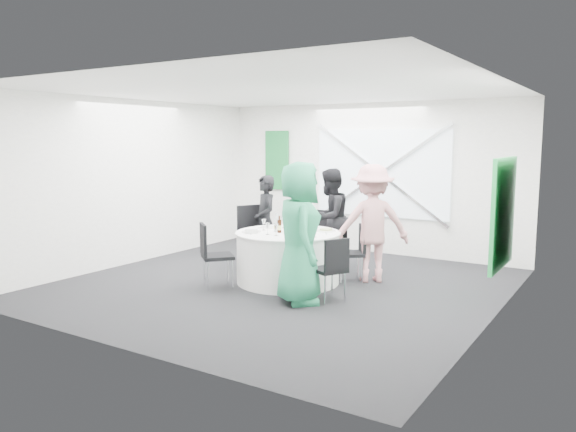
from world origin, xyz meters
The scene contains 46 objects.
floor centered at (0.00, 0.00, 0.00)m, with size 6.00×6.00×0.00m, color black.
ceiling centered at (0.00, 0.00, 2.80)m, with size 6.00×6.00×0.00m, color silver.
wall_back centered at (0.00, 3.00, 1.40)m, with size 6.00×6.00×0.00m, color silver.
wall_front centered at (0.00, -3.00, 1.40)m, with size 6.00×6.00×0.00m, color silver.
wall_left centered at (-3.00, 0.00, 1.40)m, with size 6.00×6.00×0.00m, color silver.
wall_right centered at (3.00, 0.00, 1.40)m, with size 6.00×6.00×0.00m, color silver.
window_panel centered at (0.30, 2.96, 1.50)m, with size 2.60×0.03×1.60m, color silver.
window_brace_a centered at (0.30, 2.92, 1.50)m, with size 0.05×0.05×3.16m, color silver.
window_brace_b centered at (0.30, 2.92, 1.50)m, with size 0.05×0.05×3.16m, color silver.
green_banner centered at (-2.00, 2.95, 1.70)m, with size 0.55×0.04×1.20m, color #125C28.
green_sign centered at (2.94, 0.60, 1.20)m, with size 0.05×1.20×1.40m, color green.
banquet_table centered at (0.00, 0.20, 0.38)m, with size 1.56×1.56×0.76m.
chair_back centered at (-0.03, 1.39, 0.55)m, with size 0.44×0.45×0.94m.
chair_back_left centered at (-1.08, 0.80, 0.61)m, with size 0.64×0.63×1.03m.
chair_back_right centered at (0.81, 0.81, 0.50)m, with size 0.54×0.54×0.85m.
chair_front_right centered at (1.04, -0.38, 0.50)m, with size 0.53×0.53×0.85m.
chair_front_left centered at (-0.75, -0.66, 0.55)m, with size 0.60×0.60×0.94m.
person_man_back_left centered at (-0.86, 0.86, 0.77)m, with size 0.56×0.37×1.54m, color black.
person_man_back centered at (0.02, 1.48, 0.82)m, with size 0.80×0.44×1.65m, color black.
person_woman_pink centered at (1.02, 0.93, 0.88)m, with size 1.14×0.53×1.76m, color #CB8388.
person_woman_green centered at (0.68, -0.62, 0.92)m, with size 0.90×0.59×1.84m, color #248559.
plate_back centered at (-0.05, 0.77, 0.77)m, with size 0.26×0.26×0.01m.
plate_back_left centered at (-0.48, 0.39, 0.77)m, with size 0.25×0.25×0.01m.
plate_back_right centered at (0.44, 0.57, 0.78)m, with size 0.29×0.29×0.04m.
plate_front_right centered at (0.48, -0.08, 0.78)m, with size 0.29×0.29×0.04m.
plate_front_left centered at (-0.44, -0.11, 0.77)m, with size 0.29×0.29×0.01m.
napkin centered at (-0.40, -0.17, 0.80)m, with size 0.19×0.12×0.05m, color silver.
beer_bottle_a centered at (-0.07, 0.29, 0.87)m, with size 0.06×0.06×0.28m.
beer_bottle_b centered at (0.07, 0.32, 0.86)m, with size 0.06×0.06×0.27m.
beer_bottle_c centered at (0.10, 0.16, 0.86)m, with size 0.06×0.06×0.26m.
beer_bottle_d centered at (-0.08, 0.08, 0.85)m, with size 0.06×0.06×0.25m.
green_water_bottle centered at (0.13, 0.25, 0.89)m, with size 0.08×0.08×0.33m.
clear_water_bottle centered at (-0.16, 0.13, 0.87)m, with size 0.08×0.08×0.27m.
wine_glass_a centered at (-0.14, -0.14, 0.88)m, with size 0.07×0.07×0.17m.
wine_glass_b centered at (-0.28, 0.51, 0.88)m, with size 0.07×0.07×0.17m.
wine_glass_c centered at (-0.40, 0.15, 0.88)m, with size 0.07×0.07×0.17m.
wine_glass_d centered at (0.28, 0.52, 0.88)m, with size 0.07×0.07×0.17m.
wine_glass_e centered at (0.02, -0.16, 0.88)m, with size 0.07×0.07×0.17m.
fork_a centered at (0.55, 0.36, 0.76)m, with size 0.01×0.15×0.01m, color silver.
knife_a centered at (0.41, 0.60, 0.76)m, with size 0.01×0.15×0.01m, color silver.
fork_b centered at (0.15, 0.76, 0.76)m, with size 0.01×0.15×0.01m, color silver.
knife_b centered at (-0.19, 0.74, 0.76)m, with size 0.01×0.15×0.01m, color silver.
fork_c centered at (-0.54, 0.01, 0.76)m, with size 0.01×0.15×0.01m, color silver.
knife_c centered at (-0.35, -0.26, 0.76)m, with size 0.01×0.15×0.01m, color silver.
fork_d centered at (-0.38, 0.64, 0.76)m, with size 0.01×0.15×0.01m, color silver.
knife_d centered at (-0.57, 0.28, 0.76)m, with size 0.01×0.15×0.01m, color silver.
Camera 1 is at (4.37, -6.74, 2.11)m, focal length 35.00 mm.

